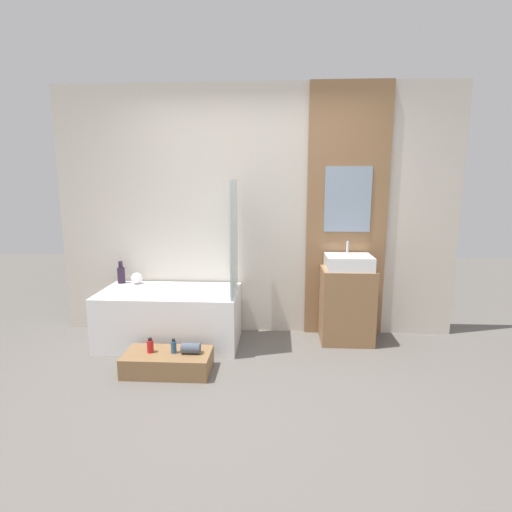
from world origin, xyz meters
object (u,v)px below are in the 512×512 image
wooden_step_bench (168,362)px  bottle_soap_primary (150,346)px  bathtub (171,317)px  sink (349,262)px  vase_round_light (137,278)px  bottle_soap_secondary (174,347)px  vase_tall_dark (121,274)px

wooden_step_bench → bottle_soap_primary: 0.21m
bathtub → sink: sink is taller
sink → vase_round_light: bearing=177.1°
wooden_step_bench → sink: bearing=25.4°
vase_round_light → bottle_soap_primary: vase_round_light is taller
wooden_step_bench → bottle_soap_secondary: bottle_soap_secondary is taller
bottle_soap_secondary → sink: bearing=26.1°
wooden_step_bench → vase_round_light: 1.18m
bathtub → vase_round_light: size_ratio=11.68×
bathtub → wooden_step_bench: bathtub is taller
wooden_step_bench → bottle_soap_primary: bottle_soap_primary is taller
sink → bottle_soap_primary: bearing=-156.5°
vase_tall_dark → bottle_soap_primary: size_ratio=1.83×
wooden_step_bench → sink: (1.64, 0.78, 0.74)m
sink → bottle_soap_primary: (-1.79, -0.78, -0.60)m
bottle_soap_primary → bottle_soap_secondary: 0.20m
vase_round_light → bottle_soap_primary: size_ratio=0.90×
bottle_soap_primary → bathtub: bearing=89.3°
vase_tall_dark → vase_round_light: (0.17, -0.02, -0.04)m
vase_tall_dark → bottle_soap_secondary: 1.28m
vase_tall_dark → bottle_soap_primary: vase_tall_dark is taller
bathtub → bottle_soap_primary: bathtub is taller
bathtub → vase_tall_dark: bearing=155.4°
wooden_step_bench → vase_round_light: (-0.56, 0.89, 0.52)m
bathtub → vase_tall_dark: (-0.60, 0.27, 0.37)m
sink → vase_tall_dark: sink is taller
sink → vase_tall_dark: bearing=176.8°
bottle_soap_primary → wooden_step_bench: bearing=0.0°
bottle_soap_primary → bottle_soap_secondary: size_ratio=1.04×
bathtub → bottle_soap_secondary: 0.67m
bottle_soap_primary → sink: bearing=23.5°
vase_tall_dark → bottle_soap_secondary: (0.79, -0.91, -0.41)m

